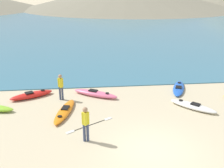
# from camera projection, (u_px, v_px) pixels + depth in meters

# --- Properties ---
(ground_plane) EXTENTS (400.00, 400.00, 0.00)m
(ground_plane) POSITION_uv_depth(u_px,v_px,m) (154.00, 151.00, 11.58)
(ground_plane) COLOR #C6B793
(bay_water) EXTENTS (160.00, 70.00, 0.06)m
(bay_water) POSITION_uv_depth(u_px,v_px,m) (99.00, 24.00, 51.75)
(bay_water) COLOR teal
(bay_water) RESTS_ON ground_plane
(kayak_on_sand_0) EXTENTS (2.82, 1.91, 0.40)m
(kayak_on_sand_0) POSITION_uv_depth(u_px,v_px,m) (32.00, 95.00, 17.15)
(kayak_on_sand_0) COLOR red
(kayak_on_sand_0) RESTS_ON ground_plane
(kayak_on_sand_1) EXTENTS (1.87, 3.10, 0.29)m
(kayak_on_sand_1) POSITION_uv_depth(u_px,v_px,m) (179.00, 88.00, 18.45)
(kayak_on_sand_1) COLOR blue
(kayak_on_sand_1) RESTS_ON ground_plane
(kayak_on_sand_4) EXTENTS (3.08, 2.20, 0.40)m
(kayak_on_sand_4) POSITION_uv_depth(u_px,v_px,m) (95.00, 94.00, 17.38)
(kayak_on_sand_4) COLOR #E5668C
(kayak_on_sand_4) RESTS_ON ground_plane
(kayak_on_sand_5) EXTENTS (2.53, 2.54, 0.36)m
(kayak_on_sand_5) POSITION_uv_depth(u_px,v_px,m) (193.00, 106.00, 15.60)
(kayak_on_sand_5) COLOR white
(kayak_on_sand_5) RESTS_ON ground_plane
(kayak_on_sand_6) EXTENTS (1.42, 3.33, 0.30)m
(kayak_on_sand_6) POSITION_uv_depth(u_px,v_px,m) (65.00, 111.00, 15.02)
(kayak_on_sand_6) COLOR orange
(kayak_on_sand_6) RESTS_ON ground_plane
(person_near_foreground) EXTENTS (0.35, 0.31, 1.75)m
(person_near_foreground) POSITION_uv_depth(u_px,v_px,m) (86.00, 122.00, 11.99)
(person_near_foreground) COLOR #384260
(person_near_foreground) RESTS_ON ground_plane
(person_near_waterline) EXTENTS (0.35, 0.29, 1.71)m
(person_near_waterline) POSITION_uv_depth(u_px,v_px,m) (61.00, 85.00, 16.55)
(person_near_waterline) COLOR #384260
(person_near_waterline) RESTS_ON ground_plane
(loose_paddle) EXTENTS (2.47, 1.59, 0.03)m
(loose_paddle) POSITION_uv_depth(u_px,v_px,m) (90.00, 125.00, 13.73)
(loose_paddle) COLOR black
(loose_paddle) RESTS_ON ground_plane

